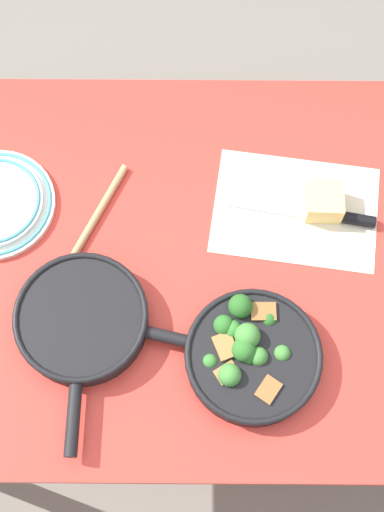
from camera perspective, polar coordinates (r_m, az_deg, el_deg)
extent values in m
plane|color=slate|center=(2.11, 0.00, -7.62)|extent=(14.00, 14.00, 0.00)
cube|color=red|center=(1.40, 0.00, -0.52)|extent=(1.25, 0.83, 0.03)
cylinder|color=black|center=(1.31, 4.73, -8.08)|extent=(0.25, 0.25, 0.04)
torus|color=black|center=(1.29, 4.80, -7.88)|extent=(0.25, 0.25, 0.01)
cylinder|color=black|center=(1.31, -3.37, -6.20)|extent=(0.13, 0.05, 0.02)
cylinder|color=#2C6823|center=(1.32, 3.05, -6.14)|extent=(0.01, 0.01, 0.02)
sphere|color=#387A33|center=(1.30, 3.10, -5.88)|extent=(0.04, 0.04, 0.04)
cylinder|color=#245B1C|center=(1.31, 3.94, -7.79)|extent=(0.02, 0.02, 0.02)
sphere|color=#2D6B28|center=(1.29, 4.02, -7.50)|extent=(0.04, 0.04, 0.04)
cylinder|color=#357027|center=(1.32, 4.22, -6.71)|extent=(0.02, 0.02, 0.03)
sphere|color=#428438|center=(1.29, 4.31, -6.39)|extent=(0.05, 0.05, 0.05)
cylinder|color=#2C6823|center=(1.31, 1.27, -8.60)|extent=(0.01, 0.01, 0.02)
sphere|color=#387A33|center=(1.29, 1.29, -8.43)|extent=(0.03, 0.03, 0.03)
cylinder|color=#205218|center=(1.31, 4.33, -8.09)|extent=(0.01, 0.01, 0.02)
sphere|color=#286023|center=(1.29, 4.40, -7.86)|extent=(0.04, 0.04, 0.04)
cylinder|color=#205218|center=(1.34, 5.98, -5.30)|extent=(0.01, 0.01, 0.02)
sphere|color=#286023|center=(1.32, 6.06, -5.08)|extent=(0.03, 0.03, 0.03)
cylinder|color=#357027|center=(1.32, 6.98, -7.94)|extent=(0.01, 0.01, 0.02)
sphere|color=#428438|center=(1.30, 7.08, -7.74)|extent=(0.03, 0.03, 0.03)
cylinder|color=#357027|center=(1.30, 2.83, -9.72)|extent=(0.01, 0.01, 0.02)
sphere|color=#428438|center=(1.28, 2.89, -9.49)|extent=(0.04, 0.04, 0.04)
cylinder|color=#245B1C|center=(1.32, 2.37, -5.83)|extent=(0.01, 0.01, 0.02)
sphere|color=#2D6B28|center=(1.30, 2.41, -5.55)|extent=(0.04, 0.04, 0.04)
cylinder|color=#357027|center=(1.32, 5.08, -8.22)|extent=(0.01, 0.01, 0.02)
sphere|color=#428438|center=(1.29, 5.17, -8.00)|extent=(0.04, 0.04, 0.04)
cylinder|color=#205218|center=(1.33, 3.67, -4.38)|extent=(0.02, 0.02, 0.02)
sphere|color=#286023|center=(1.31, 3.74, -4.03)|extent=(0.05, 0.05, 0.05)
cube|color=olive|center=(1.30, 5.92, -10.71)|extent=(0.05, 0.05, 0.04)
cube|color=#9E703D|center=(1.30, 2.62, -9.45)|extent=(0.05, 0.05, 0.03)
cube|color=#9E703D|center=(1.31, 2.51, -7.37)|extent=(0.05, 0.06, 0.04)
cube|color=olive|center=(1.33, 5.54, -4.64)|extent=(0.05, 0.04, 0.04)
cube|color=#AD7F4C|center=(1.32, 3.88, -7.21)|extent=(0.04, 0.03, 0.02)
cube|color=#AD7F4C|center=(1.31, 6.44, -9.57)|extent=(0.03, 0.04, 0.03)
cylinder|color=black|center=(1.34, -8.93, -5.03)|extent=(0.24, 0.24, 0.05)
torus|color=black|center=(1.32, -9.07, -4.75)|extent=(0.25, 0.25, 0.01)
cylinder|color=black|center=(1.29, -9.64, -12.80)|extent=(0.03, 0.13, 0.02)
cylinder|color=#E5CC60|center=(1.35, -8.90, -5.07)|extent=(0.20, 0.20, 0.02)
cylinder|color=tan|center=(1.42, -8.24, 2.39)|extent=(0.14, 0.27, 0.02)
ellipsoid|color=tan|center=(1.38, -11.61, -3.42)|extent=(0.06, 0.07, 0.02)
cube|color=beige|center=(1.44, 8.15, 3.68)|extent=(0.35, 0.27, 0.00)
cube|color=silver|center=(1.44, 6.88, 3.82)|extent=(0.21, 0.07, 0.01)
cylinder|color=black|center=(1.44, 12.69, 2.91)|extent=(0.09, 0.04, 0.02)
cube|color=#EFD67A|center=(1.43, 10.38, 4.31)|extent=(0.07, 0.08, 0.06)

